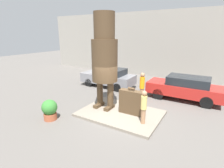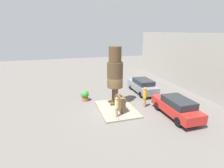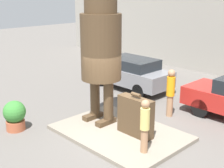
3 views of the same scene
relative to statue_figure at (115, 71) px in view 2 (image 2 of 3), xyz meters
name	(u,v)px [view 2 (image 2 of 3)]	position (x,y,z in m)	size (l,w,h in m)	color
ground_plane	(117,110)	(1.07, -0.18, -3.07)	(60.00, 60.00, 0.00)	#605B56
pedestal	(117,109)	(1.07, -0.18, -3.00)	(4.13, 2.92, 0.13)	gray
building_backdrop	(212,67)	(1.07, 9.24, 0.00)	(28.00, 0.60, 6.13)	gray
statue_figure	(115,71)	(0.00, 0.00, 0.00)	(1.36, 1.36, 5.03)	#4C3823
giant_suitcase	(121,103)	(1.59, -0.01, -2.31)	(1.23, 0.38, 1.40)	#4C3823
tourist	(117,106)	(2.51, -0.66, -2.08)	(0.27, 0.27, 1.57)	#A87A56
parked_car_grey	(142,85)	(-2.16, 3.76, -2.27)	(4.26, 1.70, 1.50)	gray
parked_car_red	(176,107)	(3.54, 3.82, -2.24)	(4.48, 1.71, 1.53)	#B2231E
planter_pot	(85,95)	(-1.66, -2.44, -2.53)	(0.75, 0.75, 1.03)	#AD5638
worker_hivis	(145,96)	(1.26, 2.30, -2.08)	(0.31, 0.31, 1.81)	#A87A56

